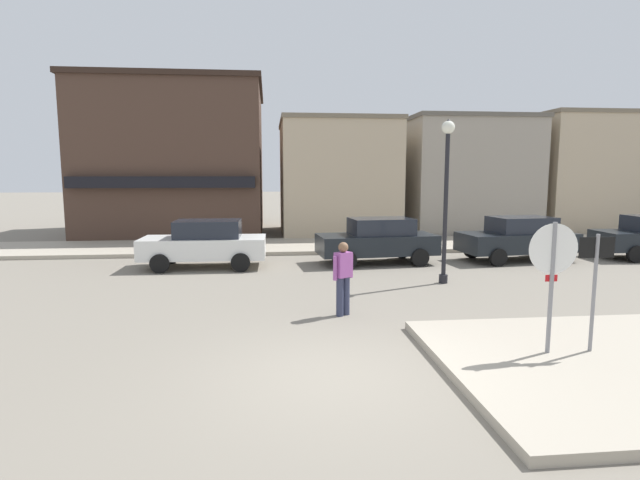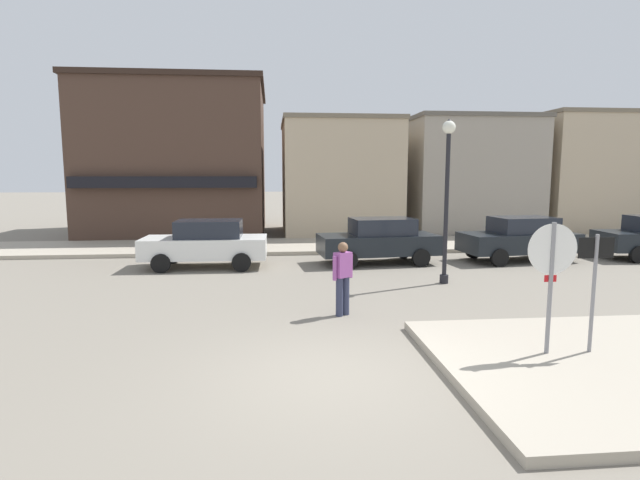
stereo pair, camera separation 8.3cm
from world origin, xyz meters
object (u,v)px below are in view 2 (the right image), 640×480
Objects in this scene: one_way_sign at (594,281)px; pedestrian_crossing_near at (343,276)px; parked_car_third at (519,238)px; parked_car_nearest at (206,243)px; parked_car_second at (379,240)px; lamp_post at (447,178)px; stop_sign at (551,271)px.

one_way_sign reaches higher than pedestrian_crossing_near.
parked_car_nearest is at bearing -178.96° from parked_car_third.
parked_car_nearest and parked_car_second have the same top height.
pedestrian_crossing_near is at bearing 140.87° from one_way_sign.
parked_car_third is (5.05, 0.02, 0.00)m from parked_car_second.
lamp_post reaches higher than parked_car_nearest.
one_way_sign is 4.78m from pedestrian_crossing_near.
one_way_sign is at bearing -39.13° from pedestrian_crossing_near.
parked_car_second is 5.05m from parked_car_third.
stop_sign is at bearing -93.37° from lamp_post.
lamp_post is 2.82× the size of pedestrian_crossing_near.
lamp_post reaches higher than parked_car_second.
lamp_post reaches higher than one_way_sign.
one_way_sign is at bearing -80.30° from parked_car_second.
parked_car_second is (-0.83, 9.18, -0.71)m from stop_sign.
lamp_post is at bearing 93.80° from one_way_sign.
parked_car_second and parked_car_third have the same top height.
pedestrian_crossing_near is (-7.16, -6.20, 0.06)m from parked_car_third.
parked_car_third is at bearing 1.04° from parked_car_nearest.
one_way_sign reaches higher than parked_car_third.
lamp_post is at bearing -23.92° from parked_car_nearest.
parked_car_third is (4.22, 9.20, -0.71)m from stop_sign.
parked_car_nearest is 0.97× the size of parked_car_third.
lamp_post is at bearing 86.63° from stop_sign.
parked_car_nearest is 10.84m from parked_car_third.
pedestrian_crossing_near is at bearing 134.54° from stop_sign.
parked_car_third is (3.48, 9.20, -0.52)m from one_way_sign.
pedestrian_crossing_near is at bearing -138.51° from lamp_post.
lamp_post is (0.35, 5.91, 1.44)m from stop_sign.
parked_car_third is at bearing 65.37° from stop_sign.
stop_sign is 4.25m from pedestrian_crossing_near.
lamp_post reaches higher than pedestrian_crossing_near.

